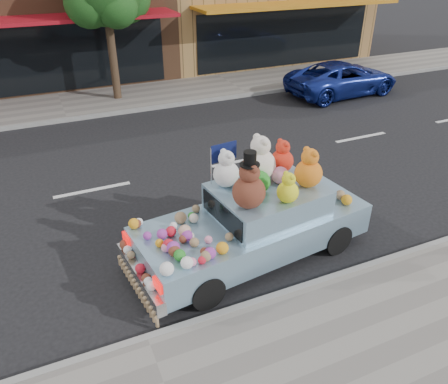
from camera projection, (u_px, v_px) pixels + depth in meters
ground at (92, 190)px, 10.45m from camera, size 120.00×120.00×0.00m
far_sidewalk at (62, 106)px, 15.57m from camera, size 60.00×3.00×0.12m
near_kerb at (147, 339)px, 6.46m from camera, size 60.00×0.12×0.13m
far_kerb at (67, 120)px, 14.38m from camera, size 60.00×0.12×0.13m
car_blue at (342, 78)px, 16.70m from camera, size 4.59×2.35×1.24m
art_car at (254, 217)px, 7.95m from camera, size 4.66×2.26×2.35m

